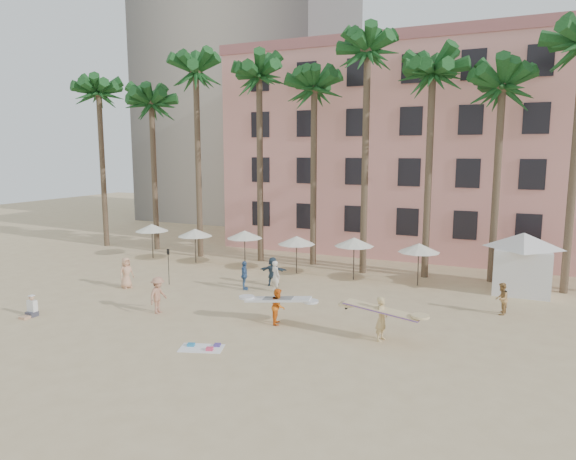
# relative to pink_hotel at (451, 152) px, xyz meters

# --- Properties ---
(ground) EXTENTS (120.00, 120.00, 0.00)m
(ground) POSITION_rel_pink_hotel_xyz_m (-7.00, -26.00, -8.00)
(ground) COLOR #D1B789
(ground) RESTS_ON ground
(pink_hotel) EXTENTS (35.00, 14.00, 16.00)m
(pink_hotel) POSITION_rel_pink_hotel_xyz_m (0.00, 0.00, 0.00)
(pink_hotel) COLOR #FBA099
(pink_hotel) RESTS_ON ground
(grey_tower) EXTENTS (22.00, 18.00, 50.00)m
(grey_tower) POSITION_rel_pink_hotel_xyz_m (-25.00, 12.00, 17.00)
(grey_tower) COLOR #A89E8E
(grey_tower) RESTS_ON ground
(palm_row) EXTENTS (44.40, 5.40, 16.30)m
(palm_row) POSITION_rel_pink_hotel_xyz_m (-6.49, -11.00, 4.97)
(palm_row) COLOR brown
(palm_row) RESTS_ON ground
(umbrella_row) EXTENTS (22.50, 2.70, 2.73)m
(umbrella_row) POSITION_rel_pink_hotel_xyz_m (-10.00, -13.50, -5.67)
(umbrella_row) COLOR #332B23
(umbrella_row) RESTS_ON ground
(cabana) EXTENTS (4.56, 4.56, 3.50)m
(cabana) POSITION_rel_pink_hotel_xyz_m (5.71, -12.40, -5.93)
(cabana) COLOR white
(cabana) RESTS_ON ground
(beach_towel) EXTENTS (2.03, 1.52, 0.14)m
(beach_towel) POSITION_rel_pink_hotel_xyz_m (-6.29, -27.25, -7.97)
(beach_towel) COLOR white
(beach_towel) RESTS_ON ground
(carrier_yellow) EXTENTS (3.39, 1.10, 1.95)m
(carrier_yellow) POSITION_rel_pink_hotel_xyz_m (0.25, -23.30, -6.92)
(carrier_yellow) COLOR tan
(carrier_yellow) RESTS_ON ground
(carrier_white) EXTENTS (3.20, 1.35, 1.71)m
(carrier_white) POSITION_rel_pink_hotel_xyz_m (-4.76, -23.17, -7.08)
(carrier_white) COLOR orange
(carrier_white) RESTS_ON ground
(beachgoers) EXTENTS (21.38, 8.23, 1.88)m
(beachgoers) POSITION_rel_pink_hotel_xyz_m (-8.47, -19.85, -7.10)
(beachgoers) COLOR #42679A
(beachgoers) RESTS_ON ground
(paddle) EXTENTS (0.18, 0.04, 2.23)m
(paddle) POSITION_rel_pink_hotel_xyz_m (-13.96, -19.44, -6.59)
(paddle) COLOR black
(paddle) RESTS_ON ground
(seated_man) EXTENTS (0.47, 0.82, 1.06)m
(seated_man) POSITION_rel_pink_hotel_xyz_m (-16.36, -27.28, -7.63)
(seated_man) COLOR #3F3F4C
(seated_man) RESTS_ON ground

